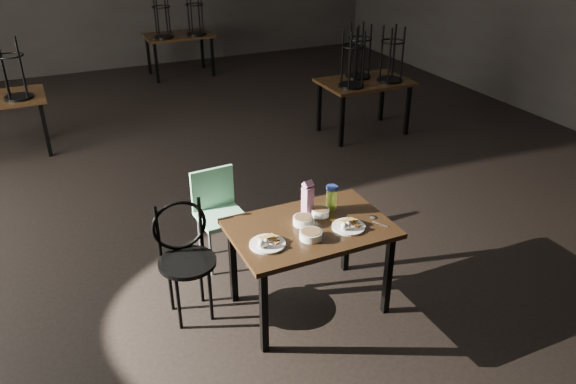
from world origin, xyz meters
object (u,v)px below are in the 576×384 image
main_table (310,235)px  bentwood_chair (185,251)px  juice_carton (308,199)px  school_chair (218,208)px  water_bottle (332,197)px

main_table → bentwood_chair: bentwood_chair is taller
main_table → bentwood_chair: bearing=157.6°
juice_carton → school_chair: size_ratio=0.34×
juice_carton → school_chair: 1.00m
water_bottle → school_chair: (-0.69, 0.80, -0.34)m
bentwood_chair → school_chair: bentwood_chair is taller
school_chair → juice_carton: bearing=-62.3°
bentwood_chair → water_bottle: bearing=-7.3°
water_bottle → bentwood_chair: (-1.15, 0.20, -0.30)m
bentwood_chair → school_chair: 0.76m
juice_carton → bentwood_chair: (-0.95, 0.19, -0.33)m
juice_carton → bentwood_chair: 1.02m
school_chair → water_bottle: bearing=-53.0°
juice_carton → water_bottle: size_ratio=1.44×
bentwood_chair → school_chair: size_ratio=1.09×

